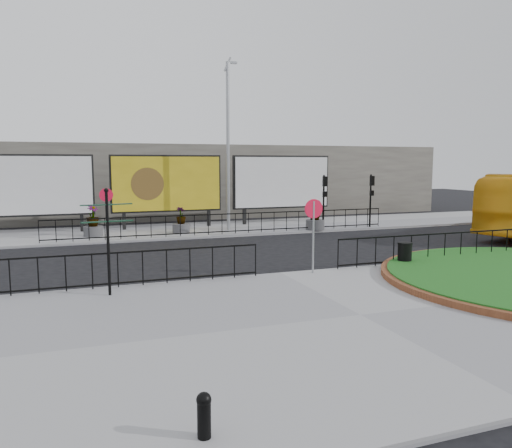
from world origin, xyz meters
name	(u,v)px	position (x,y,z in m)	size (l,w,h in m)	color
ground	(281,276)	(0.00, 0.00, 0.00)	(90.00, 90.00, 0.00)	black
pavement_near	(361,317)	(0.00, -5.00, 0.06)	(30.00, 10.00, 0.12)	gray
pavement_far	(198,230)	(0.00, 12.00, 0.06)	(44.00, 6.00, 0.12)	gray
railing_near_left	(92,271)	(-6.00, -0.30, 0.67)	(10.00, 0.10, 1.10)	black
railing_near_right	(445,247)	(6.50, -0.30, 0.67)	(9.00, 0.10, 1.10)	black
railing_far	(229,224)	(1.00, 9.30, 0.67)	(18.00, 0.10, 1.10)	black
speed_sign_far	(106,202)	(-5.00, 9.40, 1.92)	(0.64, 0.07, 2.47)	gray
speed_sign_near	(313,219)	(1.00, -0.40, 1.92)	(0.64, 0.07, 2.47)	gray
billboard_left	(31,186)	(-8.50, 12.97, 2.60)	(6.20, 0.31, 4.10)	black
billboard_mid	(167,184)	(-1.50, 12.97, 2.60)	(6.20, 0.31, 4.10)	black
billboard_right	(282,182)	(5.50, 12.97, 2.60)	(6.20, 0.31, 4.10)	black
lamp_post	(228,143)	(1.51, 11.00, 4.83)	(0.74, 0.18, 9.23)	gray
signal_pole_a	(324,194)	(6.50, 9.34, 2.10)	(0.22, 0.26, 3.00)	black
signal_pole_b	(371,192)	(9.50, 9.34, 2.10)	(0.22, 0.26, 3.00)	black
building_backdrop	(166,180)	(0.00, 22.00, 2.50)	(40.00, 10.00, 5.00)	slate
fingerpost_sign	(108,231)	(-5.57, -1.03, 1.91)	(1.39, 0.35, 2.97)	black
bollard	(204,413)	(-4.88, -9.00, 0.47)	(0.20, 0.20, 0.63)	black
litter_bin	(405,254)	(4.50, -0.60, 0.56)	(0.52, 0.52, 0.87)	black
planter_a	(93,224)	(-5.60, 11.00, 0.74)	(0.94, 0.94, 1.57)	#4C4C4F
planter_b	(181,224)	(-1.20, 10.65, 0.61)	(0.92, 0.92, 1.38)	#4C4C4F
planter_c	(315,219)	(6.00, 9.40, 0.71)	(1.02, 1.02, 1.60)	#4C4C4F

